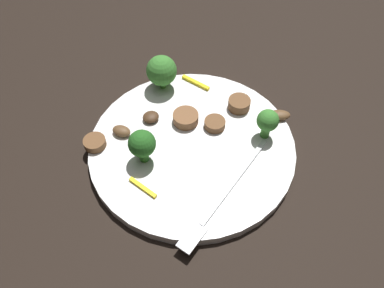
{
  "coord_description": "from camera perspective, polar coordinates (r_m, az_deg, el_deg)",
  "views": [
    {
      "loc": [
        0.26,
        0.16,
        0.41
      ],
      "look_at": [
        0.0,
        0.0,
        0.01
      ],
      "focal_mm": 36.7,
      "sensor_mm": 36.0,
      "label": 1
    }
  ],
  "objects": [
    {
      "name": "mushroom_2",
      "position": [
        0.54,
        12.51,
        4.13
      ],
      "size": [
        0.03,
        0.03,
        0.01
      ],
      "primitive_type": "ellipsoid",
      "rotation": [
        0.0,
        0.0,
        5.28
      ],
      "color": "brown",
      "rests_on": "plate"
    },
    {
      "name": "sausage_slice_2",
      "position": [
        0.54,
        6.87,
        5.8
      ],
      "size": [
        0.03,
        0.03,
        0.01
      ],
      "primitive_type": "cylinder",
      "rotation": [
        0.0,
        0.0,
        2.97
      ],
      "color": "brown",
      "rests_on": "plate"
    },
    {
      "name": "mushroom_0",
      "position": [
        0.51,
        -10.22,
        1.87
      ],
      "size": [
        0.02,
        0.03,
        0.01
      ],
      "primitive_type": "ellipsoid",
      "rotation": [
        0.0,
        0.0,
        4.9
      ],
      "color": "brown",
      "rests_on": "plate"
    },
    {
      "name": "sausage_slice_0",
      "position": [
        0.52,
        -0.92,
        3.8
      ],
      "size": [
        0.04,
        0.04,
        0.01
      ],
      "primitive_type": "cylinder",
      "rotation": [
        0.0,
        0.0,
        1.39
      ],
      "color": "brown",
      "rests_on": "plate"
    },
    {
      "name": "mushroom_1",
      "position": [
        0.53,
        -6.01,
        3.92
      ],
      "size": [
        0.03,
        0.03,
        0.01
      ],
      "primitive_type": "ellipsoid",
      "rotation": [
        0.0,
        0.0,
        2.75
      ],
      "color": "#422B19",
      "rests_on": "plate"
    },
    {
      "name": "broccoli_floret_1",
      "position": [
        0.5,
        10.92,
        3.23
      ],
      "size": [
        0.03,
        0.03,
        0.04
      ],
      "color": "#408630",
      "rests_on": "plate"
    },
    {
      "name": "pepper_strip_1",
      "position": [
        0.57,
        0.53,
        8.91
      ],
      "size": [
        0.01,
        0.05,
        0.0
      ],
      "primitive_type": "cube",
      "rotation": [
        0.0,
        0.0,
        1.51
      ],
      "color": "yellow",
      "rests_on": "plate"
    },
    {
      "name": "broccoli_floret_2",
      "position": [
        0.47,
        -7.27,
        -0.05
      ],
      "size": [
        0.03,
        0.03,
        0.05
      ],
      "color": "#296420",
      "rests_on": "plate"
    },
    {
      "name": "broccoli_floret_0",
      "position": [
        0.55,
        -4.45,
        10.55
      ],
      "size": [
        0.04,
        0.04,
        0.05
      ],
      "color": "#408630",
      "rests_on": "plate"
    },
    {
      "name": "ground_plane",
      "position": [
        0.51,
        0.0,
        -0.91
      ],
      "size": [
        1.4,
        1.4,
        0.0
      ],
      "primitive_type": "plane",
      "color": "black"
    },
    {
      "name": "pepper_strip_2",
      "position": [
        0.46,
        -7.16,
        -6.29
      ],
      "size": [
        0.01,
        0.04,
        0.0
      ],
      "primitive_type": "cube",
      "rotation": [
        0.0,
        0.0,
        1.47
      ],
      "color": "yellow",
      "rests_on": "plate"
    },
    {
      "name": "fork",
      "position": [
        0.45,
        4.26,
        -7.94
      ],
      "size": [
        0.18,
        0.02,
        0.0
      ],
      "rotation": [
        0.0,
        0.0,
        -0.06
      ],
      "color": "silver",
      "rests_on": "plate"
    },
    {
      "name": "sausage_slice_3",
      "position": [
        0.52,
        3.33,
        2.96
      ],
      "size": [
        0.04,
        0.04,
        0.01
      ],
      "primitive_type": "cylinder",
      "rotation": [
        0.0,
        0.0,
        0.33
      ],
      "color": "brown",
      "rests_on": "plate"
    },
    {
      "name": "plate",
      "position": [
        0.51,
        0.0,
        -0.46
      ],
      "size": [
        0.26,
        0.26,
        0.01
      ],
      "primitive_type": "cylinder",
      "color": "white",
      "rests_on": "ground_plane"
    },
    {
      "name": "sausage_slice_1",
      "position": [
        0.51,
        -13.95,
        0.19
      ],
      "size": [
        0.04,
        0.04,
        0.01
      ],
      "primitive_type": "cylinder",
      "rotation": [
        0.0,
        0.0,
        0.52
      ],
      "color": "brown",
      "rests_on": "plate"
    }
  ]
}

